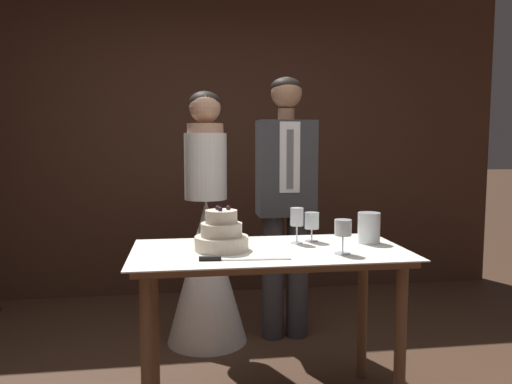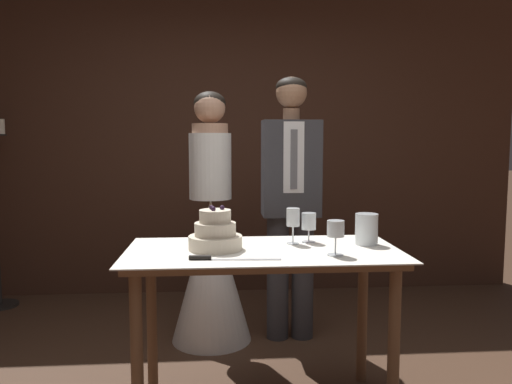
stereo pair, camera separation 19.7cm
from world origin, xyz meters
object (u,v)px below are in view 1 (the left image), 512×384
(wine_glass_far, at_px, (297,219))
(groom, at_px, (286,195))
(hurricane_candle, at_px, (369,228))
(cake_table, at_px, (269,272))
(bride, at_px, (206,252))
(tiered_cake, at_px, (222,234))
(wine_glass_near, at_px, (312,222))
(cake_knife, at_px, (227,259))
(wine_glass_middle, at_px, (343,230))

(wine_glass_far, relative_size, groom, 0.11)
(groom, bearing_deg, hurricane_candle, -71.59)
(cake_table, relative_size, bride, 0.80)
(tiered_cake, distance_m, hurricane_candle, 0.78)
(wine_glass_near, xyz_separation_m, wine_glass_far, (-0.09, -0.03, 0.03))
(cake_knife, bearing_deg, hurricane_candle, 24.00)
(wine_glass_near, height_order, hurricane_candle, hurricane_candle)
(wine_glass_middle, bearing_deg, cake_knife, -174.87)
(wine_glass_middle, distance_m, groom, 1.06)
(tiered_cake, relative_size, hurricane_candle, 1.65)
(wine_glass_near, distance_m, hurricane_candle, 0.30)
(cake_table, distance_m, wine_glass_far, 0.32)
(bride, bearing_deg, wine_glass_near, -54.88)
(hurricane_candle, bearing_deg, wine_glass_far, 173.16)
(wine_glass_far, bearing_deg, cake_knife, -140.40)
(tiered_cake, xyz_separation_m, cake_knife, (0.01, -0.22, -0.07))
(tiered_cake, relative_size, wine_glass_near, 1.69)
(hurricane_candle, bearing_deg, wine_glass_middle, -133.25)
(wine_glass_middle, relative_size, wine_glass_far, 0.88)
(bride, bearing_deg, cake_table, -73.41)
(groom, bearing_deg, wine_glass_near, -90.98)
(wine_glass_near, height_order, wine_glass_far, wine_glass_far)
(wine_glass_middle, height_order, wine_glass_far, wine_glass_far)
(cake_knife, xyz_separation_m, bride, (-0.04, 1.11, -0.21))
(cake_knife, distance_m, hurricane_candle, 0.82)
(tiered_cake, xyz_separation_m, wine_glass_far, (0.40, 0.11, 0.05))
(wine_glass_far, height_order, groom, groom)
(wine_glass_near, bearing_deg, groom, 89.02)
(wine_glass_middle, distance_m, wine_glass_far, 0.32)
(tiered_cake, relative_size, cake_knife, 0.64)
(wine_glass_far, bearing_deg, tiered_cake, -165.00)
(cake_table, distance_m, hurricane_candle, 0.58)
(wine_glass_far, bearing_deg, wine_glass_middle, -60.09)
(bride, bearing_deg, wine_glass_middle, -60.57)
(cake_table, xyz_separation_m, wine_glass_middle, (0.33, -0.15, 0.23))
(hurricane_candle, xyz_separation_m, bride, (-0.81, 0.83, -0.28))
(cake_table, distance_m, wine_glass_near, 0.37)
(bride, bearing_deg, wine_glass_far, -60.75)
(wine_glass_near, relative_size, wine_glass_middle, 0.95)
(wine_glass_near, bearing_deg, bride, 125.12)
(wine_glass_near, relative_size, bride, 0.09)
(cake_knife, bearing_deg, wine_glass_near, 40.52)
(cake_table, relative_size, wine_glass_middle, 8.18)
(cake_table, xyz_separation_m, groom, (0.27, 0.91, 0.28))
(tiered_cake, xyz_separation_m, groom, (0.50, 0.89, 0.09))
(tiered_cake, height_order, hurricane_candle, tiered_cake)
(cake_table, xyz_separation_m, hurricane_candle, (0.54, 0.08, 0.19))
(wine_glass_near, bearing_deg, tiered_cake, -164.10)
(bride, bearing_deg, hurricane_candle, -45.42)
(wine_glass_middle, bearing_deg, hurricane_candle, 46.75)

